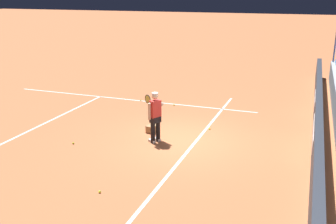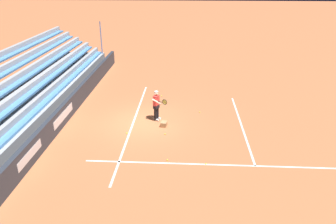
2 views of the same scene
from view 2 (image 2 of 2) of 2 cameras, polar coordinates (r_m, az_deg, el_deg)
name	(u,v)px [view 2 (image 2 of 2)]	position (r m, az deg, el deg)	size (l,w,h in m)	color
ground_plane	(142,123)	(18.37, -4.52, -1.85)	(160.00, 160.00, 0.00)	#B7663D
court_baseline_white	(133,122)	(18.45, -6.06, -1.80)	(12.00, 0.10, 0.01)	white
court_sideline_white	(221,165)	(14.70, 9.16, -9.07)	(0.10, 12.00, 0.01)	white
court_service_line_white	(241,125)	(18.48, 12.65, -2.22)	(8.22, 0.10, 0.01)	white
back_wall_sponsor_board	(65,112)	(19.19, -17.44, 0.02)	(25.18, 0.25, 1.10)	#2D333D
bleacher_stand	(19,107)	(20.18, -24.52, 0.84)	(23.92, 4.00, 3.85)	#9EA3A8
tennis_player	(157,105)	(18.33, -2.00, 1.20)	(0.91, 0.87, 1.71)	black
ball_box_cardboard	(164,124)	(17.84, -0.72, -2.12)	(0.40, 0.30, 0.26)	#A87F51
tennis_ball_near_player	(167,160)	(14.80, -0.12, -8.36)	(0.07, 0.07, 0.07)	#CCE533
tennis_ball_far_right	(165,134)	(17.00, -0.52, -3.86)	(0.07, 0.07, 0.07)	#CCE533
tennis_ball_on_baseline	(206,164)	(14.63, 6.61, -8.94)	(0.07, 0.07, 0.07)	#CCE533
tennis_ball_stray_back	(162,96)	(22.12, -1.12, 2.82)	(0.07, 0.07, 0.07)	#CCE533
tennis_ball_toward_net	(127,133)	(17.23, -7.21, -3.66)	(0.07, 0.07, 0.07)	#CCE533
tennis_ball_midcourt	(200,112)	(19.67, 5.55, -0.02)	(0.07, 0.07, 0.07)	#CCE533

